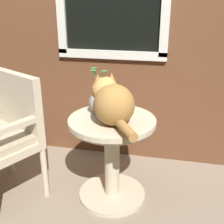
% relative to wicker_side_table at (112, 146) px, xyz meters
% --- Properties ---
extents(ground_plane, '(6.00, 6.00, 0.00)m').
position_rel_wicker_side_table_xyz_m(ground_plane, '(-0.09, -0.23, -0.42)').
color(ground_plane, gray).
extents(back_wall, '(4.00, 0.07, 2.60)m').
position_rel_wicker_side_table_xyz_m(back_wall, '(-0.10, 0.64, 0.88)').
color(back_wall, brown).
rests_on(back_wall, ground_plane).
extents(wicker_side_table, '(0.60, 0.60, 0.63)m').
position_rel_wicker_side_table_xyz_m(wicker_side_table, '(0.00, 0.00, 0.00)').
color(wicker_side_table, beige).
rests_on(wicker_side_table, ground_plane).
extents(wicker_chair, '(0.68, 0.66, 0.92)m').
position_rel_wicker_side_table_xyz_m(wicker_chair, '(-0.77, -0.12, 0.10)').
color(wicker_chair, beige).
rests_on(wicker_chair, ground_plane).
extents(cat, '(0.38, 0.54, 0.29)m').
position_rel_wicker_side_table_xyz_m(cat, '(0.01, -0.05, 0.35)').
color(cat, '#AD7A3D').
rests_on(cat, wicker_side_table).
extents(pewter_vase_with_ivy, '(0.15, 0.15, 0.32)m').
position_rel_wicker_side_table_xyz_m(pewter_vase_with_ivy, '(-0.11, 0.08, 0.31)').
color(pewter_vase_with_ivy, '#99999E').
rests_on(pewter_vase_with_ivy, wicker_side_table).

